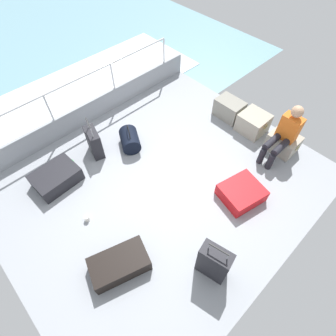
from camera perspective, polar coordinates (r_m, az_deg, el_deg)
ground_plane at (r=4.69m, az=-1.31°, el=-3.36°), size 4.40×5.20×0.06m
gunwale_port at (r=5.78m, az=-16.41°, el=11.27°), size 0.06×5.20×0.45m
railing_port at (r=5.45m, az=-17.77°, el=15.63°), size 0.04×4.20×1.02m
sea_wake at (r=7.19m, az=-21.64°, el=12.93°), size 12.00×12.00×0.01m
cargo_crate_0 at (r=5.81m, az=12.78°, el=12.09°), size 0.59×0.39×0.39m
cargo_crate_1 at (r=5.62m, az=17.52°, el=9.07°), size 0.55×0.50×0.39m
cargo_crate_2 at (r=5.45m, az=23.10°, el=4.94°), size 0.55×0.42×0.35m
passenger_seated at (r=5.08m, az=23.38°, el=6.73°), size 0.34×0.66×1.05m
suitcase_0 at (r=4.95m, az=-22.52°, el=-1.83°), size 0.58×0.76×0.26m
suitcase_1 at (r=3.97m, az=-10.20°, el=-19.31°), size 0.66×0.88×0.25m
suitcase_2 at (r=5.07m, az=-15.31°, el=5.21°), size 0.45×0.30×0.76m
suitcase_3 at (r=3.76m, az=9.64°, el=-19.03°), size 0.45×0.30×0.79m
suitcase_4 at (r=4.57m, az=15.23°, el=-5.07°), size 0.70×0.75×0.24m
duffel_bag at (r=5.12m, az=-8.05°, el=5.93°), size 0.58×0.52×0.49m
paper_cup at (r=4.45m, az=-16.77°, el=-10.12°), size 0.08×0.08×0.10m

